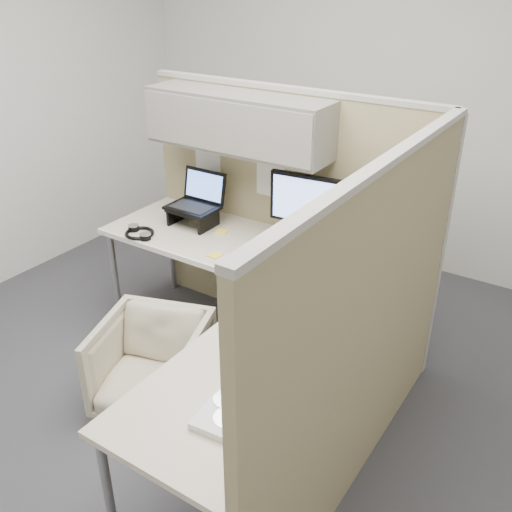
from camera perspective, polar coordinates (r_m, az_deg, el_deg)
The scene contains 20 objects.
ground at distance 3.46m, azimuth -3.77°, elevation -13.81°, with size 4.50×4.50×0.00m, color #36353A.
partition_back at distance 3.61m, azimuth 0.87°, elevation 8.32°, with size 2.00×0.36×1.63m.
partition_right at distance 2.56m, azimuth 11.23°, elevation -7.90°, with size 0.07×2.03×1.63m.
desk at distance 3.08m, azimuth -0.89°, elevation -3.70°, with size 2.00×1.98×0.73m.
office_chair at distance 3.28m, azimuth -10.34°, elevation -10.30°, with size 0.57×0.54×0.59m, color beige.
monitor_left at distance 3.35m, azimuth 4.97°, elevation 4.97°, with size 0.44×0.20×0.47m.
monitor_right at distance 3.07m, azimuth 11.87°, elevation 2.32°, with size 0.37×0.30×0.47m.
laptop_station at distance 3.76m, azimuth -6.08°, elevation 5.08°, with size 0.33×0.28×0.34m.
keyboard at distance 3.16m, azimuth 2.11°, elevation -1.61°, with size 0.45×0.15×0.02m, color black.
mouse at distance 3.05m, azimuth 6.88°, elevation -2.89°, with size 0.10×0.06×0.03m, color black.
travel_mug at distance 3.24m, azimuth 7.80°, elevation 0.16°, with size 0.07×0.07×0.15m.
soda_can_green at distance 2.90m, azimuth 11.34°, elevation -4.00°, with size 0.07×0.07×0.12m, color #1E3FA5.
soda_can_silver at distance 3.09m, azimuth 9.12°, elevation -1.74°, with size 0.07×0.07×0.12m, color black.
sticky_note_d at distance 3.42m, azimuth -0.26°, elevation 0.61°, with size 0.08×0.08×0.01m, color yellow.
sticky_note_c at distance 3.66m, azimuth -3.46°, elevation 2.44°, with size 0.08×0.08×0.01m, color yellow.
sticky_note_a at distance 3.37m, azimuth -4.13°, elevation 0.09°, with size 0.08×0.08×0.01m, color yellow.
sticky_note_b at distance 3.20m, azimuth -1.69°, elevation -1.41°, with size 0.08×0.08×0.01m, color yellow.
headphones at distance 3.69m, azimuth -11.58°, elevation 2.28°, with size 0.24×0.24×0.03m.
paper_stack at distance 2.25m, azimuth -2.67°, elevation -15.46°, with size 0.23×0.28×0.03m.
desk_clock at distance 2.55m, azimuth 4.62°, elevation -8.86°, with size 0.06×0.09×0.09m.
Camera 1 is at (1.61, -2.05, 2.27)m, focal length 40.00 mm.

